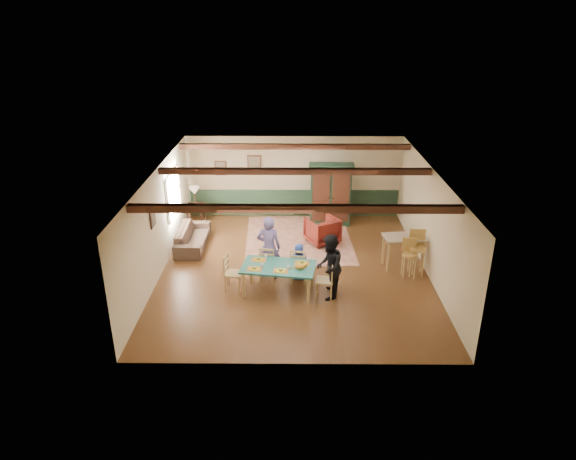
{
  "coord_description": "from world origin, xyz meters",
  "views": [
    {
      "loc": [
        -0.07,
        -12.22,
        6.35
      ],
      "look_at": [
        -0.17,
        -0.0,
        1.15
      ],
      "focal_mm": 32.0,
      "sensor_mm": 36.0,
      "label": 1
    }
  ],
  "objects_px": {
    "person_man": "(269,247)",
    "cat": "(300,266)",
    "dining_chair_end_right": "(325,279)",
    "end_table": "(196,214)",
    "table_lamp": "(195,196)",
    "dining_chair_far_left": "(268,262)",
    "dining_chair_far_right": "(299,264)",
    "person_child": "(299,262)",
    "bar_stool_right": "(417,253)",
    "dining_table": "(279,279)",
    "counter_table": "(403,252)",
    "armoire": "(331,194)",
    "sofa": "(193,237)",
    "armchair": "(322,230)",
    "dining_chair_end_left": "(234,273)",
    "bar_stool_left": "(409,259)",
    "person_woman": "(329,267)"
  },
  "relations": [
    {
      "from": "dining_chair_far_right",
      "to": "cat",
      "type": "height_order",
      "value": "dining_chair_far_right"
    },
    {
      "from": "dining_chair_far_right",
      "to": "counter_table",
      "type": "height_order",
      "value": "dining_chair_far_right"
    },
    {
      "from": "dining_chair_far_right",
      "to": "dining_chair_end_left",
      "type": "xyz_separation_m",
      "value": [
        -1.6,
        -0.47,
        0.0
      ]
    },
    {
      "from": "armchair",
      "to": "sofa",
      "type": "height_order",
      "value": "armchair"
    },
    {
      "from": "dining_chair_far_left",
      "to": "person_man",
      "type": "height_order",
      "value": "person_man"
    },
    {
      "from": "person_man",
      "to": "counter_table",
      "type": "xyz_separation_m",
      "value": [
        3.56,
        0.56,
        -0.38
      ]
    },
    {
      "from": "armchair",
      "to": "person_woman",
      "type": "bearing_deg",
      "value": 60.73
    },
    {
      "from": "person_man",
      "to": "sofa",
      "type": "bearing_deg",
      "value": -30.3
    },
    {
      "from": "person_woman",
      "to": "bar_stool_right",
      "type": "distance_m",
      "value": 2.64
    },
    {
      "from": "armoire",
      "to": "sofa",
      "type": "bearing_deg",
      "value": -153.65
    },
    {
      "from": "person_woman",
      "to": "armchair",
      "type": "distance_m",
      "value": 3.21
    },
    {
      "from": "dining_chair_end_right",
      "to": "bar_stool_left",
      "type": "xyz_separation_m",
      "value": [
        2.22,
        0.99,
        0.06
      ]
    },
    {
      "from": "dining_table",
      "to": "dining_chair_end_left",
      "type": "distance_m",
      "value": 1.12
    },
    {
      "from": "dining_table",
      "to": "counter_table",
      "type": "height_order",
      "value": "counter_table"
    },
    {
      "from": "dining_chair_far_left",
      "to": "cat",
      "type": "height_order",
      "value": "dining_chair_far_left"
    },
    {
      "from": "dining_table",
      "to": "dining_chair_far_left",
      "type": "distance_m",
      "value": 0.81
    },
    {
      "from": "person_child",
      "to": "table_lamp",
      "type": "xyz_separation_m",
      "value": [
        -3.28,
        3.72,
        0.47
      ]
    },
    {
      "from": "end_table",
      "to": "table_lamp",
      "type": "bearing_deg",
      "value": 0.0
    },
    {
      "from": "dining_chair_end_right",
      "to": "end_table",
      "type": "bearing_deg",
      "value": -131.18
    },
    {
      "from": "table_lamp",
      "to": "cat",
      "type": "bearing_deg",
      "value": -54.44
    },
    {
      "from": "cat",
      "to": "armoire",
      "type": "height_order",
      "value": "armoire"
    },
    {
      "from": "dining_chair_far_left",
      "to": "end_table",
      "type": "relative_size",
      "value": 1.41
    },
    {
      "from": "dining_table",
      "to": "dining_chair_end_right",
      "type": "height_order",
      "value": "dining_chair_end_right"
    },
    {
      "from": "dining_chair_far_right",
      "to": "cat",
      "type": "xyz_separation_m",
      "value": [
        0.02,
        -0.81,
        0.36
      ]
    },
    {
      "from": "dining_chair_far_right",
      "to": "armchair",
      "type": "distance_m",
      "value": 2.48
    },
    {
      "from": "cat",
      "to": "bar_stool_left",
      "type": "height_order",
      "value": "bar_stool_left"
    },
    {
      "from": "dining_chair_far_left",
      "to": "table_lamp",
      "type": "bearing_deg",
      "value": -47.18
    },
    {
      "from": "dining_table",
      "to": "counter_table",
      "type": "bearing_deg",
      "value": 22.84
    },
    {
      "from": "dining_chair_far_left",
      "to": "cat",
      "type": "bearing_deg",
      "value": 139.2
    },
    {
      "from": "dining_table",
      "to": "end_table",
      "type": "bearing_deg",
      "value": 122.1
    },
    {
      "from": "dining_chair_far_right",
      "to": "counter_table",
      "type": "xyz_separation_m",
      "value": [
        2.8,
        0.75,
        -0.01
      ]
    },
    {
      "from": "person_man",
      "to": "end_table",
      "type": "height_order",
      "value": "person_man"
    },
    {
      "from": "dining_chair_far_left",
      "to": "bar_stool_right",
      "type": "xyz_separation_m",
      "value": [
        3.83,
        0.25,
        0.14
      ]
    },
    {
      "from": "dining_chair_end_left",
      "to": "sofa",
      "type": "bearing_deg",
      "value": 38.96
    },
    {
      "from": "sofa",
      "to": "counter_table",
      "type": "relative_size",
      "value": 1.82
    },
    {
      "from": "person_man",
      "to": "person_child",
      "type": "distance_m",
      "value": 0.85
    },
    {
      "from": "dining_chair_end_right",
      "to": "counter_table",
      "type": "bearing_deg",
      "value": 134.04
    },
    {
      "from": "dining_chair_far_right",
      "to": "cat",
      "type": "distance_m",
      "value": 0.89
    },
    {
      "from": "dining_chair_far_left",
      "to": "sofa",
      "type": "height_order",
      "value": "dining_chair_far_left"
    },
    {
      "from": "person_man",
      "to": "cat",
      "type": "xyz_separation_m",
      "value": [
        0.78,
        -1.0,
        -0.02
      ]
    },
    {
      "from": "dining_chair_end_right",
      "to": "bar_stool_right",
      "type": "height_order",
      "value": "bar_stool_right"
    },
    {
      "from": "dining_table",
      "to": "cat",
      "type": "height_order",
      "value": "cat"
    },
    {
      "from": "dining_chair_end_left",
      "to": "dining_chair_end_right",
      "type": "xyz_separation_m",
      "value": [
        2.21,
        -0.34,
        0.0
      ]
    },
    {
      "from": "person_child",
      "to": "armchair",
      "type": "relative_size",
      "value": 1.13
    },
    {
      "from": "dining_chair_end_right",
      "to": "person_child",
      "type": "relative_size",
      "value": 0.95
    },
    {
      "from": "dining_chair_far_right",
      "to": "bar_stool_left",
      "type": "height_order",
      "value": "bar_stool_left"
    },
    {
      "from": "dining_table",
      "to": "bar_stool_left",
      "type": "distance_m",
      "value": 3.43
    },
    {
      "from": "sofa",
      "to": "dining_chair_end_left",
      "type": "bearing_deg",
      "value": -149.82
    },
    {
      "from": "end_table",
      "to": "counter_table",
      "type": "xyz_separation_m",
      "value": [
        6.08,
        -3.05,
        0.13
      ]
    },
    {
      "from": "table_lamp",
      "to": "counter_table",
      "type": "bearing_deg",
      "value": -26.65
    }
  ]
}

